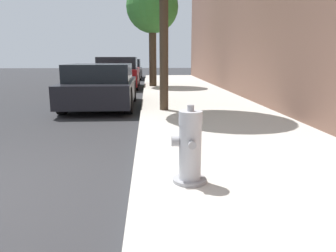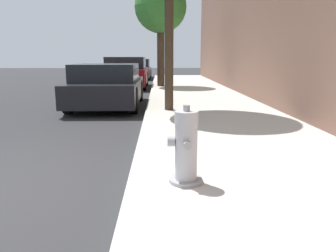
{
  "view_description": "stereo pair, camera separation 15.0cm",
  "coord_description": "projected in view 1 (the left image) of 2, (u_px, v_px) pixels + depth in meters",
  "views": [
    {
      "loc": [
        1.85,
        -3.17,
        1.42
      ],
      "look_at": [
        2.11,
        1.21,
        0.49
      ],
      "focal_mm": 35.0,
      "sensor_mm": 36.0,
      "label": 1
    },
    {
      "loc": [
        2.0,
        -3.18,
        1.42
      ],
      "look_at": [
        2.11,
        1.21,
        0.49
      ],
      "focal_mm": 35.0,
      "sensor_mm": 36.0,
      "label": 2
    }
  ],
  "objects": [
    {
      "name": "parked_car_mid",
      "position": [
        118.0,
        73.0,
        15.06
      ],
      "size": [
        1.88,
        3.94,
        1.41
      ],
      "color": "maroon",
      "rests_on": "ground_plane"
    },
    {
      "name": "street_tree_far",
      "position": [
        152.0,
        8.0,
        13.83
      ],
      "size": [
        2.21,
        2.21,
        4.46
      ],
      "color": "#423323",
      "rests_on": "sidewalk_slab"
    },
    {
      "name": "sidewalk_slab",
      "position": [
        283.0,
        187.0,
        3.46
      ],
      "size": [
        3.19,
        40.0,
        0.16
      ],
      "color": "beige",
      "rests_on": "ground_plane"
    },
    {
      "name": "parked_car_far",
      "position": [
        128.0,
        69.0,
        21.42
      ],
      "size": [
        1.85,
        4.27,
        1.28
      ],
      "color": "#4C5156",
      "rests_on": "ground_plane"
    },
    {
      "name": "parked_car_near",
      "position": [
        101.0,
        86.0,
        9.29
      ],
      "size": [
        1.86,
        3.84,
        1.23
      ],
      "color": "black",
      "rests_on": "ground_plane"
    },
    {
      "name": "fire_hydrant",
      "position": [
        190.0,
        148.0,
        3.32
      ],
      "size": [
        0.36,
        0.35,
        0.8
      ],
      "color": "#97979C",
      "rests_on": "sidewalk_slab"
    }
  ]
}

